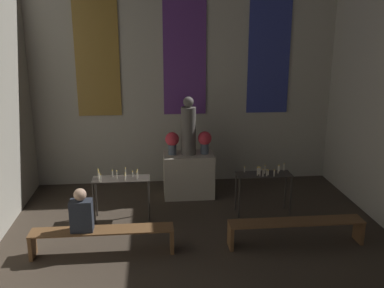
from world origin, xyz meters
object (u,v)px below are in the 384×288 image
(statue, at_px, (188,128))
(flower_vase_right, at_px, (205,140))
(person_seated, at_px, (81,212))
(altar, at_px, (189,175))
(pew_back_left, at_px, (103,235))
(pew_back_right, at_px, (296,227))
(flower_vase_left, at_px, (172,141))
(candle_rack_left, at_px, (121,185))
(candle_rack_right, at_px, (264,180))

(statue, distance_m, flower_vase_right, 0.46)
(flower_vase_right, xyz_separation_m, person_seated, (-2.34, -2.46, -0.50))
(altar, distance_m, pew_back_left, 2.97)
(altar, distance_m, pew_back_right, 2.97)
(flower_vase_right, relative_size, pew_back_right, 0.21)
(statue, height_order, flower_vase_left, statue)
(statue, height_order, candle_rack_left, statue)
(statue, relative_size, person_seated, 1.74)
(flower_vase_left, distance_m, pew_back_left, 2.94)
(altar, bearing_deg, pew_back_left, -124.00)
(flower_vase_left, relative_size, flower_vase_right, 1.00)
(candle_rack_right, xyz_separation_m, pew_back_left, (-3.08, -1.35, -0.38))
(candle_rack_left, bearing_deg, altar, 38.04)
(statue, height_order, pew_back_right, statue)
(altar, height_order, candle_rack_right, candle_rack_right)
(candle_rack_right, distance_m, pew_back_left, 3.38)
(statue, distance_m, pew_back_left, 3.21)
(statue, height_order, person_seated, statue)
(pew_back_left, height_order, pew_back_right, same)
(statue, bearing_deg, pew_back_right, -56.00)
(pew_back_left, bearing_deg, flower_vase_left, 62.15)
(person_seated, bearing_deg, flower_vase_left, 56.62)
(flower_vase_left, height_order, flower_vase_right, same)
(flower_vase_left, bearing_deg, candle_rack_left, -133.70)
(candle_rack_right, relative_size, pew_back_right, 0.47)
(altar, height_order, candle_rack_left, candle_rack_left)
(flower_vase_right, height_order, candle_rack_left, flower_vase_right)
(candle_rack_left, bearing_deg, statue, 38.04)
(candle_rack_right, height_order, person_seated, person_seated)
(altar, height_order, flower_vase_left, flower_vase_left)
(candle_rack_left, height_order, person_seated, person_seated)
(candle_rack_left, distance_m, person_seated, 1.46)
(statue, xyz_separation_m, flower_vase_right, (0.36, 0.00, -0.29))
(pew_back_right, bearing_deg, pew_back_left, 180.00)
(candle_rack_left, xyz_separation_m, person_seated, (-0.56, -1.35, 0.05))
(candle_rack_right, bearing_deg, candle_rack_left, 179.97)
(altar, xyz_separation_m, person_seated, (-1.98, -2.46, 0.28))
(altar, relative_size, candle_rack_right, 1.00)
(flower_vase_right, height_order, pew_back_left, flower_vase_right)
(pew_back_left, bearing_deg, statue, 56.00)
(altar, height_order, pew_back_left, altar)
(altar, height_order, person_seated, person_seated)
(altar, distance_m, flower_vase_left, 0.86)
(altar, distance_m, statue, 1.07)
(altar, xyz_separation_m, candle_rack_left, (-1.42, -1.11, 0.23))
(candle_rack_right, relative_size, pew_back_left, 0.47)
(candle_rack_left, distance_m, candle_rack_right, 2.84)
(altar, bearing_deg, candle_rack_right, -38.16)
(pew_back_left, distance_m, pew_back_right, 3.32)
(altar, distance_m, person_seated, 3.17)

